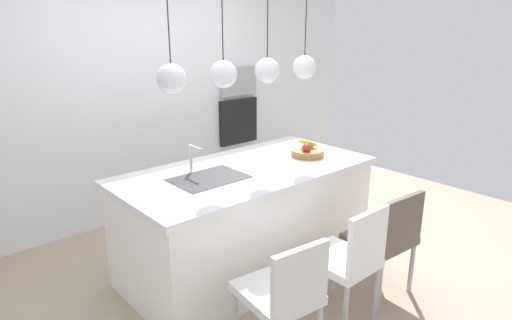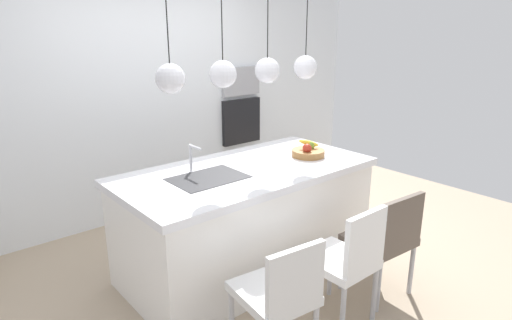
{
  "view_description": "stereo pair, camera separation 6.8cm",
  "coord_description": "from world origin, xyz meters",
  "px_view_note": "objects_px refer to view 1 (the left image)",
  "views": [
    {
      "loc": [
        -2.19,
        -2.59,
        2.01
      ],
      "look_at": [
        0.1,
        0.0,
        0.95
      ],
      "focal_mm": 30.53,
      "sensor_mm": 36.0,
      "label": 1
    },
    {
      "loc": [
        -2.13,
        -2.63,
        2.01
      ],
      "look_at": [
        0.1,
        0.0,
        0.95
      ],
      "focal_mm": 30.53,
      "sensor_mm": 36.0,
      "label": 2
    }
  ],
  "objects_px": {
    "microwave": "(237,81)",
    "oven": "(238,121)",
    "chair_near": "(283,293)",
    "chair_middle": "(348,257)",
    "fruit_bowl": "(308,151)",
    "chair_far": "(386,236)"
  },
  "relations": [
    {
      "from": "oven",
      "to": "chair_middle",
      "type": "height_order",
      "value": "oven"
    },
    {
      "from": "microwave",
      "to": "chair_near",
      "type": "bearing_deg",
      "value": -124.32
    },
    {
      "from": "oven",
      "to": "chair_far",
      "type": "bearing_deg",
      "value": -104.38
    },
    {
      "from": "chair_middle",
      "to": "chair_far",
      "type": "bearing_deg",
      "value": 0.68
    },
    {
      "from": "chair_middle",
      "to": "oven",
      "type": "bearing_deg",
      "value": 66.16
    },
    {
      "from": "chair_middle",
      "to": "chair_near",
      "type": "bearing_deg",
      "value": 179.64
    },
    {
      "from": "chair_middle",
      "to": "chair_far",
      "type": "relative_size",
      "value": 1.03
    },
    {
      "from": "microwave",
      "to": "chair_near",
      "type": "relative_size",
      "value": 0.63
    },
    {
      "from": "chair_near",
      "to": "chair_middle",
      "type": "xyz_separation_m",
      "value": [
        0.62,
        -0.0,
        0.01
      ]
    },
    {
      "from": "chair_near",
      "to": "chair_middle",
      "type": "distance_m",
      "value": 0.62
    },
    {
      "from": "chair_middle",
      "to": "chair_far",
      "type": "distance_m",
      "value": 0.48
    },
    {
      "from": "oven",
      "to": "chair_near",
      "type": "height_order",
      "value": "oven"
    },
    {
      "from": "microwave",
      "to": "oven",
      "type": "bearing_deg",
      "value": 0.0
    },
    {
      "from": "fruit_bowl",
      "to": "microwave",
      "type": "relative_size",
      "value": 0.54
    },
    {
      "from": "microwave",
      "to": "chair_middle",
      "type": "bearing_deg",
      "value": -113.84
    },
    {
      "from": "fruit_bowl",
      "to": "chair_far",
      "type": "xyz_separation_m",
      "value": [
        -0.11,
        -0.92,
        -0.45
      ]
    },
    {
      "from": "chair_near",
      "to": "chair_far",
      "type": "distance_m",
      "value": 1.1
    },
    {
      "from": "chair_near",
      "to": "chair_far",
      "type": "bearing_deg",
      "value": 0.09
    },
    {
      "from": "microwave",
      "to": "oven",
      "type": "distance_m",
      "value": 0.5
    },
    {
      "from": "chair_middle",
      "to": "chair_far",
      "type": "height_order",
      "value": "chair_middle"
    },
    {
      "from": "microwave",
      "to": "oven",
      "type": "relative_size",
      "value": 0.96
    },
    {
      "from": "chair_far",
      "to": "chair_near",
      "type": "bearing_deg",
      "value": -179.91
    }
  ]
}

